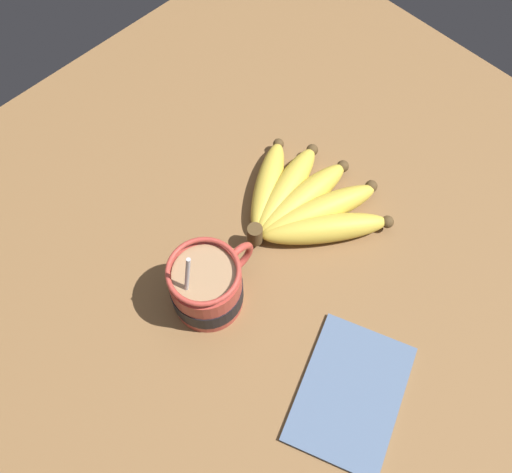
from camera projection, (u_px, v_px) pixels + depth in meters
The scene contains 4 objects.
table at pixel (284, 277), 75.40cm from camera, with size 99.19×99.19×3.89cm.
coffee_mug at pixel (207, 287), 68.28cm from camera, with size 12.13×8.83×13.90cm.
banana_bunch at pixel (302, 204), 76.34cm from camera, with size 18.77×22.06×4.20cm.
napkin at pixel (351, 393), 65.97cm from camera, with size 19.29×16.62×0.60cm.
Camera 1 is at (-24.42, -19.44, 70.89)cm, focal length 40.00 mm.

